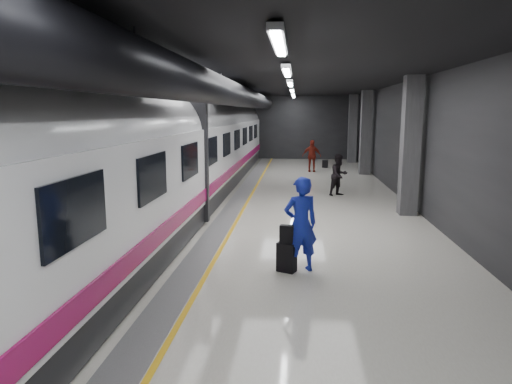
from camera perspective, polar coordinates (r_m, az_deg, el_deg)
name	(u,v)px	position (r m, az deg, el deg)	size (l,w,h in m)	color
ground	(266,226)	(13.66, 1.25, -4.23)	(40.00, 40.00, 0.00)	silver
platform_hall	(259,106)	(14.22, 0.41, 10.72)	(10.02, 40.02, 4.51)	black
train	(157,156)	(13.91, -12.22, 4.46)	(3.05, 38.00, 4.05)	black
traveler_main	(301,224)	(9.66, 5.60, -4.05)	(0.74, 0.49, 2.03)	#1818B7
suitcase_main	(287,257)	(9.78, 3.86, -8.12)	(0.39, 0.24, 0.63)	black
shoulder_bag	(287,234)	(9.61, 3.86, -5.29)	(0.29, 0.15, 0.38)	black
traveler_far_a	(339,175)	(18.71, 10.33, 2.11)	(0.82, 0.64, 1.69)	black
traveler_far_b	(312,156)	(26.11, 6.97, 4.50)	(1.05, 0.44, 1.80)	maroon
suitcase_far	(325,164)	(28.19, 8.63, 3.49)	(0.31, 0.20, 0.46)	black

